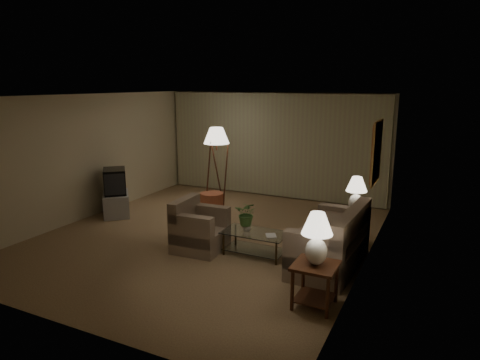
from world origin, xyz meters
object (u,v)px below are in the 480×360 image
Objects in this scene: ottoman at (212,200)px; floor_lamp at (217,165)px; table_lamp_near at (317,234)px; crt_tv at (115,181)px; side_table_near at (315,277)px; coffee_table at (255,240)px; armchair at (200,230)px; table_lamp_far at (356,191)px; tv_cabinet at (116,204)px; sofa at (329,243)px; vase at (247,227)px; side_table_far at (354,223)px.

floor_lamp is at bearing 95.16° from ottoman.
table_lamp_near reaches higher than crt_tv.
coffee_table is at bearing 138.79° from side_table_near.
armchair is at bearing -64.84° from ottoman.
table_lamp_far is 0.35× the size of floor_lamp.
tv_cabinet reaches higher than coffee_table.
floor_lamp reaches higher than coffee_table.
table_lamp_near is (0.15, -1.35, 0.62)m from sofa.
table_lamp_far is (-0.00, 2.60, 0.58)m from side_table_near.
coffee_table is at bearing 36.80° from crt_tv.
armchair is 2.92m from table_lamp_far.
floor_lamp is at bearing 133.43° from table_lamp_near.
armchair is 2.71m from table_lamp_near.
armchair is 0.86m from vase.
ottoman is at bearing 166.81° from side_table_far.
sofa is 1.29m from coffee_table.
table_lamp_near reaches higher than sofa.
table_lamp_far is at bearing 54.69° from crt_tv.
crt_tv reaches higher than side_table_near.
side_table_near is 0.90× the size of table_lamp_far.
vase reaches higher than ottoman.
side_table_near and side_table_far have the same top height.
side_table_far is 0.60m from table_lamp_far.
armchair is at bearing -168.84° from coffee_table.
sofa is 3.40× the size of ottoman.
floor_lamp reaches higher than table_lamp_far.
armchair is at bearing -147.30° from side_table_far.
armchair is 2.63m from side_table_near.
armchair reaches higher than vase.
tv_cabinet is at bearing 67.93° from armchair.
floor_lamp is at bearing 94.46° from tv_cabinet.
floor_lamp is at bearing 162.13° from side_table_far.
table_lamp_near is 0.64× the size of coffee_table.
side_table_far is 1.09× the size of ottoman.
floor_lamp is at bearing -122.33° from sofa.
table_lamp_far reaches higher than vase.
crt_tv is (-5.20, 2.02, -0.24)m from table_lamp_near.
ottoman is at bearing 131.71° from vase.
tv_cabinet is at bearing -173.59° from side_table_far.
floor_lamp is (-1.14, 2.69, 0.63)m from armchair.
side_table_near is 5.58m from tv_cabinet.
armchair is at bearing 29.36° from crt_tv.
crt_tv is at bearing -173.59° from side_table_far.
side_table_near is 0.85× the size of table_lamp_near.
table_lamp_near is (-0.00, 0.00, 0.60)m from side_table_near.
ottoman is (-3.51, 0.82, -0.21)m from side_table_far.
armchair is 1.59× the size of side_table_near.
side_table_near is 2.60m from side_table_far.
floor_lamp reaches higher than armchair.
side_table_near reaches higher than vase.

